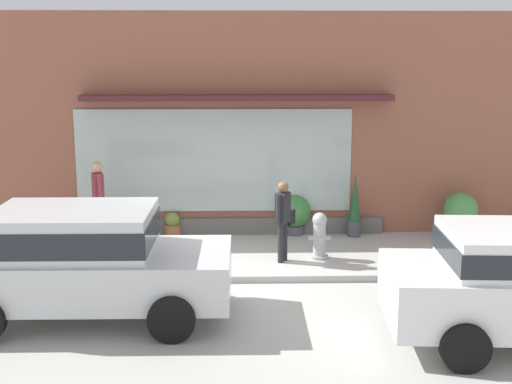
# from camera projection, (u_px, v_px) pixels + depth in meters

# --- Properties ---
(ground_plane) EXTENTS (60.00, 60.00, 0.00)m
(ground_plane) POSITION_uv_depth(u_px,v_px,m) (238.00, 277.00, 11.92)
(ground_plane) COLOR #B2AFA8
(curb_strip) EXTENTS (14.00, 0.24, 0.12)m
(curb_strip) POSITION_uv_depth(u_px,v_px,m) (238.00, 278.00, 11.71)
(curb_strip) COLOR #B2B2AD
(curb_strip) RESTS_ON ground_plane
(storefront) EXTENTS (14.00, 0.81, 4.75)m
(storefront) POSITION_uv_depth(u_px,v_px,m) (237.00, 127.00, 14.58)
(storefront) COLOR #935642
(storefront) RESTS_ON ground_plane
(fire_hydrant) EXTENTS (0.42, 0.39, 0.90)m
(fire_hydrant) POSITION_uv_depth(u_px,v_px,m) (319.00, 235.00, 12.96)
(fire_hydrant) COLOR #B2B2B7
(fire_hydrant) RESTS_ON ground_plane
(pedestrian_with_handbag) EXTENTS (0.42, 0.55, 1.54)m
(pedestrian_with_handbag) POSITION_uv_depth(u_px,v_px,m) (283.00, 216.00, 12.69)
(pedestrian_with_handbag) COLOR #232328
(pedestrian_with_handbag) RESTS_ON ground_plane
(pedestrian_passerby) EXTENTS (0.29, 0.42, 1.75)m
(pedestrian_passerby) POSITION_uv_depth(u_px,v_px,m) (98.00, 197.00, 13.72)
(pedestrian_passerby) COLOR #333847
(pedestrian_passerby) RESTS_ON ground_plane
(parked_car_silver) EXTENTS (4.15, 2.04, 1.66)m
(parked_car_silver) POSITION_uv_depth(u_px,v_px,m) (83.00, 257.00, 9.93)
(parked_car_silver) COLOR silver
(parked_car_silver) RESTS_ON ground_plane
(potted_plant_trailing_edge) EXTENTS (0.72, 0.72, 0.99)m
(potted_plant_trailing_edge) POSITION_uv_depth(u_px,v_px,m) (460.00, 213.00, 14.36)
(potted_plant_trailing_edge) COLOR #9E6042
(potted_plant_trailing_edge) RESTS_ON ground_plane
(potted_plant_doorstep) EXTENTS (0.28, 0.28, 1.38)m
(potted_plant_doorstep) POSITION_uv_depth(u_px,v_px,m) (355.00, 206.00, 14.50)
(potted_plant_doorstep) COLOR #4C4C51
(potted_plant_doorstep) RESTS_ON ground_plane
(potted_plant_window_right) EXTENTS (0.72, 0.72, 0.87)m
(potted_plant_window_right) POSITION_uv_depth(u_px,v_px,m) (294.00, 213.00, 14.73)
(potted_plant_window_right) COLOR #4C4C51
(potted_plant_window_right) RESTS_ON ground_plane
(potted_plant_window_center) EXTENTS (0.35, 0.35, 0.52)m
(potted_plant_window_center) POSITION_uv_depth(u_px,v_px,m) (172.00, 225.00, 14.60)
(potted_plant_window_center) COLOR #9E6042
(potted_plant_window_center) RESTS_ON ground_plane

